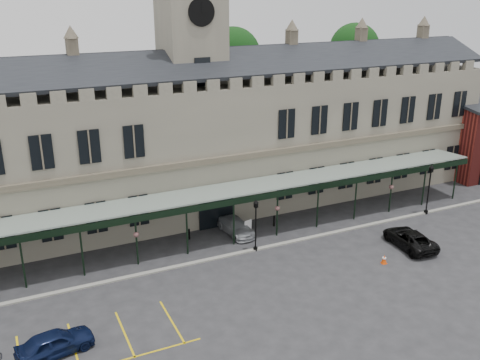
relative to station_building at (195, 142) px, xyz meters
name	(u,v)px	position (x,y,z in m)	size (l,w,h in m)	color
ground	(276,286)	(0.00, -15.91, -6.47)	(140.00, 140.00, 0.00)	#28282B
station_building	(195,142)	(0.00, 0.00, 0.00)	(60.00, 10.36, 17.30)	slate
clock_tower	(192,69)	(0.00, 0.09, 6.64)	(5.60, 5.60, 24.80)	slate
canopy	(232,216)	(0.00, -8.45, -4.06)	(50.00, 4.10, 4.30)	#8C9E93
kerb	(243,252)	(0.00, -10.41, -6.41)	(60.00, 0.40, 0.12)	gray
parking_markings	(75,352)	(-14.00, -17.41, -6.47)	(16.00, 6.00, 0.01)	gold
tree_behind_mid	(233,57)	(8.00, 9.09, 6.35)	(6.00, 6.00, 16.00)	#332314
tree_behind_right	(354,50)	(24.00, 9.09, 6.35)	(6.00, 6.00, 16.00)	#332314
lamp_post_mid	(256,221)	(1.11, -10.45, -3.86)	(0.42, 0.42, 4.41)	black
lamp_post_right	(429,185)	(18.84, -10.50, -3.61)	(0.46, 0.46, 4.83)	black
traffic_cone	(384,259)	(9.06, -16.50, -6.12)	(0.45, 0.45, 0.71)	#F04407
sign_board	(248,227)	(1.87, -7.50, -5.83)	(0.75, 0.26, 1.31)	black
bollard_left	(189,234)	(-3.00, -6.30, -6.00)	(0.17, 0.17, 0.93)	black
bollard_right	(274,221)	(4.68, -6.96, -5.98)	(0.17, 0.17, 0.98)	black
car_left_a	(55,343)	(-15.00, -17.11, -5.72)	(1.76, 4.37, 1.49)	#0C1639
car_taxi	(236,226)	(1.00, -6.86, -5.81)	(1.85, 4.54, 1.32)	#A2A5A9
car_van	(410,239)	(12.73, -15.10, -5.76)	(2.36, 5.11, 1.42)	black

